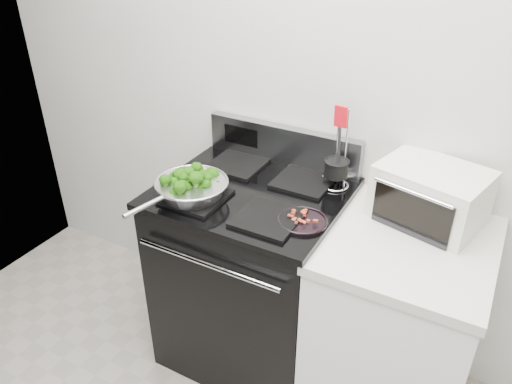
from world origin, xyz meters
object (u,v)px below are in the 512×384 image
Objects in this scene: skillet at (191,188)px; bacon_plate at (303,219)px; utensil_holder at (336,173)px; gas_range at (252,273)px; toaster_oven at (430,195)px.

skillet reaches higher than bacon_plate.
utensil_holder reaches higher than bacon_plate.
gas_range is 0.58m from bacon_plate.
gas_range is 0.91m from toaster_oven.
toaster_oven is at bearing 14.09° from gas_range.
bacon_plate is at bearing -128.86° from toaster_oven.
toaster_oven is at bearing 34.73° from skillet.
gas_range is 0.57m from skillet.
bacon_plate is at bearing -86.53° from utensil_holder.
gas_range is at bearing -151.48° from toaster_oven.
gas_range is 0.64m from utensil_holder.
utensil_holder reaches higher than skillet.
utensil_holder is at bearing -169.16° from toaster_oven.
gas_range reaches higher than bacon_plate.
bacon_plate is (0.29, -0.13, 0.48)m from gas_range.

